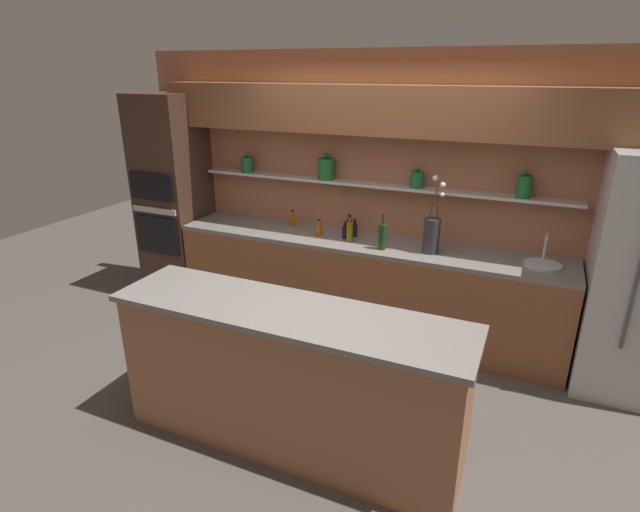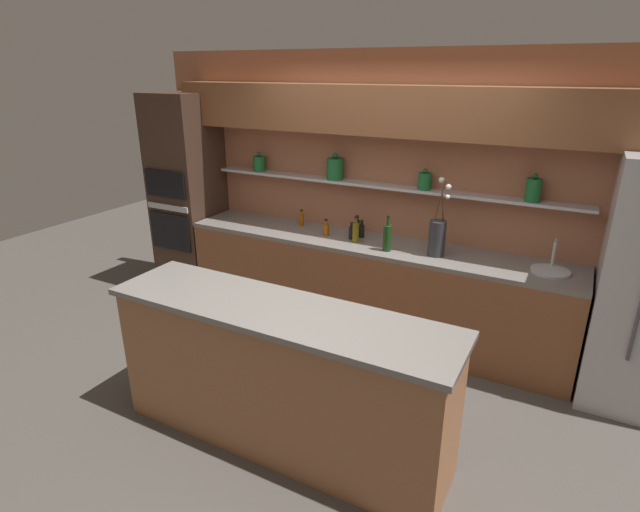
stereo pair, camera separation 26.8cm
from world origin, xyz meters
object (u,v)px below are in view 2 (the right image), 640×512
bottle_sauce_4 (357,226)px  bottle_sauce_6 (352,232)px  bottle_sauce_2 (302,219)px  bottle_sauce_1 (326,229)px  oven_tower (188,196)px  bottle_wine_5 (387,237)px  flower_vase (437,236)px  bottle_sauce_0 (362,230)px  sink_fixture (551,269)px  bottle_oil_3 (356,232)px

bottle_sauce_4 → bottle_sauce_6: bearing=-82.1°
bottle_sauce_2 → bottle_sauce_6: 0.64m
bottle_sauce_1 → bottle_sauce_6: size_ratio=1.00×
oven_tower → bottle_wine_5: size_ratio=6.78×
bottle_sauce_1 → bottle_sauce_2: (-0.37, 0.16, 0.01)m
flower_vase → bottle_sauce_1: bearing=178.5°
bottle_sauce_0 → bottle_wine_5: size_ratio=0.52×
oven_tower → bottle_sauce_0: (2.06, 0.10, -0.11)m
bottle_sauce_1 → bottle_sauce_2: bearing=156.1°
bottle_sauce_1 → bottle_wine_5: bearing=-10.4°
bottle_sauce_2 → oven_tower: bearing=-173.9°
sink_fixture → bottle_sauce_0: 1.67m
oven_tower → bottle_wine_5: bearing=-3.3°
sink_fixture → flower_vase: bearing=-176.4°
flower_vase → bottle_sauce_4: size_ratio=3.64×
bottle_sauce_1 → bottle_wine_5: bottle_wine_5 is taller
flower_vase → bottle_sauce_2: bearing=172.5°
flower_vase → oven_tower: bearing=179.1°
bottle_sauce_4 → bottle_sauce_6: bottle_sauce_4 is taller
bottle_sauce_2 → bottle_wine_5: bottle_wine_5 is taller
bottle_sauce_1 → bottle_sauce_4: 0.31m
sink_fixture → bottle_wine_5: bearing=-173.4°
flower_vase → bottle_sauce_6: flower_vase is taller
bottle_sauce_4 → flower_vase: bearing=-15.0°
flower_vase → bottle_wine_5: bearing=-167.1°
flower_vase → bottle_sauce_6: bearing=176.3°
oven_tower → bottle_sauce_2: bearing=6.1°
bottle_sauce_2 → bottle_sauce_0: bearing=-4.0°
sink_fixture → bottle_sauce_1: size_ratio=1.83×
bottle_sauce_1 → bottle_oil_3: (0.33, -0.04, 0.03)m
bottle_sauce_0 → bottle_sauce_6: bottle_sauce_0 is taller
bottle_oil_3 → bottle_sauce_6: size_ratio=1.50×
sink_fixture → bottle_sauce_0: size_ratio=1.77×
sink_fixture → oven_tower: bearing=-179.8°
bottle_sauce_0 → bottle_sauce_6: (-0.06, -0.09, -0.00)m
sink_fixture → bottle_wine_5: bottle_wine_5 is taller
bottle_sauce_2 → bottle_wine_5: (1.04, -0.29, 0.05)m
bottle_sauce_1 → bottle_sauce_2: bottle_sauce_2 is taller
bottle_sauce_0 → bottle_sauce_4: (-0.09, 0.08, 0.01)m
flower_vase → bottle_sauce_0: flower_vase is taller
bottle_sauce_4 → sink_fixture: bearing=-5.5°
bottle_sauce_6 → bottle_oil_3: bearing=-42.8°
bottle_sauce_6 → oven_tower: bearing=-179.8°
oven_tower → sink_fixture: oven_tower is taller
bottle_sauce_4 → bottle_oil_3: bearing=-68.5°
sink_fixture → bottle_sauce_4: sink_fixture is taller
bottle_sauce_0 → bottle_oil_3: (0.01, -0.16, 0.03)m
bottle_oil_3 → sink_fixture: bearing=2.4°
bottle_oil_3 → bottle_wine_5: bearing=-13.7°
sink_fixture → bottle_sauce_2: 2.36m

